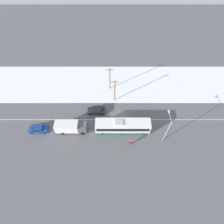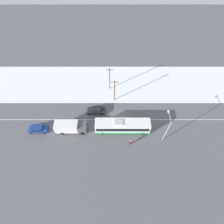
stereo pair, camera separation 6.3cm
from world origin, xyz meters
name	(u,v)px [view 2 (the right image)]	position (x,y,z in m)	size (l,w,h in m)	color
ground_plane	(121,120)	(0.00, 0.00, 0.00)	(120.00, 120.00, 0.00)	#56565B
snow_lot	(120,83)	(0.00, 12.05, 0.06)	(80.00, 13.90, 0.12)	white
lane_marking_center	(121,120)	(0.00, 0.00, 0.00)	(60.00, 0.12, 0.00)	silver
city_bus	(123,126)	(0.23, -2.77, 1.68)	(12.17, 2.57, 3.43)	white
box_truck	(70,127)	(-11.51, -2.89, 1.60)	(7.04, 2.30, 2.87)	silver
sedan_car	(97,110)	(-5.95, 2.28, 0.77)	(4.23, 1.80, 1.40)	black
parked_car_near_truck	(39,128)	(-18.96, -2.94, 0.80)	(4.22, 1.80, 1.47)	navy
pedestrian_at_stop	(131,142)	(1.90, -6.42, 1.09)	(0.64, 0.28, 1.78)	#23232D
streetlamp	(167,127)	(9.10, -4.80, 4.79)	(0.36, 3.01, 7.52)	#9EA3A8
utility_pole_roadside	(115,90)	(-1.49, 6.10, 3.72)	(1.80, 0.24, 7.07)	brown
utility_pole_snowlot	(110,78)	(-2.72, 10.17, 3.75)	(1.80, 0.24, 7.14)	brown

